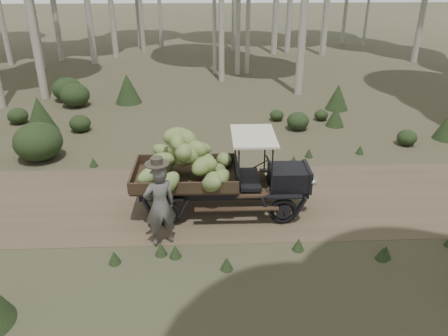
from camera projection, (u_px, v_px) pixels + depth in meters
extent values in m
plane|color=#473D2B|center=(198.00, 201.00, 11.55)|extent=(120.00, 120.00, 0.00)
cube|color=brown|center=(198.00, 201.00, 11.55)|extent=(70.00, 4.00, 0.01)
cube|color=black|center=(287.00, 177.00, 10.82)|extent=(0.90, 0.86, 0.49)
cube|color=black|center=(307.00, 177.00, 10.83)|extent=(0.10, 0.90, 0.56)
cube|color=black|center=(237.00, 174.00, 10.74)|extent=(0.08, 1.26, 0.49)
cube|color=#38281C|center=(186.00, 178.00, 10.74)|extent=(2.53, 1.64, 0.07)
cube|color=#38281C|center=(187.00, 159.00, 11.40)|extent=(2.51, 0.07, 0.29)
cube|color=#38281C|center=(184.00, 188.00, 9.94)|extent=(2.51, 0.07, 0.29)
cube|color=#38281C|center=(134.00, 173.00, 10.63)|extent=(0.07, 1.62, 0.29)
cube|color=beige|center=(254.00, 136.00, 10.32)|extent=(1.05, 1.53, 0.05)
cube|color=black|center=(224.00, 184.00, 11.22)|extent=(4.13, 0.12, 0.16)
cube|color=black|center=(224.00, 197.00, 10.61)|extent=(4.13, 0.12, 0.16)
torus|color=black|center=(275.00, 184.00, 11.70)|extent=(0.68, 0.13, 0.68)
torus|color=black|center=(283.00, 211.00, 10.40)|extent=(0.68, 0.13, 0.68)
torus|color=black|center=(171.00, 185.00, 11.61)|extent=(0.68, 0.13, 0.68)
torus|color=black|center=(166.00, 213.00, 10.32)|extent=(0.68, 0.13, 0.68)
sphere|color=beige|center=(307.00, 168.00, 11.18)|extent=(0.16, 0.16, 0.16)
sphere|color=beige|center=(314.00, 182.00, 10.45)|extent=(0.16, 0.16, 0.16)
ellipsoid|color=olive|center=(164.00, 169.00, 10.74)|extent=(0.70, 0.75, 0.43)
ellipsoid|color=olive|center=(203.00, 165.00, 10.24)|extent=(0.83, 0.88, 0.61)
ellipsoid|color=olive|center=(197.00, 149.00, 10.45)|extent=(0.73, 0.36, 0.37)
ellipsoid|color=olive|center=(177.00, 141.00, 10.16)|extent=(0.45, 0.69, 0.51)
ellipsoid|color=olive|center=(213.00, 171.00, 10.66)|extent=(0.83, 0.70, 0.47)
ellipsoid|color=olive|center=(186.00, 157.00, 10.70)|extent=(0.78, 0.59, 0.41)
ellipsoid|color=olive|center=(184.00, 152.00, 10.09)|extent=(0.45, 0.68, 0.53)
ellipsoid|color=olive|center=(176.00, 139.00, 10.35)|extent=(0.60, 0.79, 0.52)
ellipsoid|color=olive|center=(220.00, 180.00, 10.25)|extent=(0.74, 0.86, 0.55)
ellipsoid|color=olive|center=(165.00, 153.00, 10.83)|extent=(0.83, 0.61, 0.57)
ellipsoid|color=olive|center=(180.00, 149.00, 10.36)|extent=(0.77, 0.60, 0.54)
ellipsoid|color=olive|center=(186.00, 139.00, 10.44)|extent=(0.82, 0.80, 0.59)
ellipsoid|color=olive|center=(224.00, 160.00, 11.27)|extent=(0.49, 0.71, 0.51)
ellipsoid|color=olive|center=(163.00, 159.00, 10.39)|extent=(0.80, 0.51, 0.46)
ellipsoid|color=olive|center=(195.00, 149.00, 10.33)|extent=(0.84, 0.82, 0.52)
ellipsoid|color=olive|center=(180.00, 140.00, 10.41)|extent=(0.61, 0.44, 0.49)
ellipsoid|color=olive|center=(204.00, 162.00, 11.17)|extent=(0.61, 0.68, 0.40)
ellipsoid|color=olive|center=(206.00, 164.00, 10.25)|extent=(0.63, 0.46, 0.42)
ellipsoid|color=olive|center=(190.00, 150.00, 10.38)|extent=(0.77, 0.61, 0.55)
ellipsoid|color=olive|center=(180.00, 139.00, 10.42)|extent=(0.82, 0.46, 0.56)
ellipsoid|color=olive|center=(151.00, 175.00, 10.25)|extent=(0.82, 0.82, 0.45)
ellipsoid|color=olive|center=(182.00, 157.00, 10.58)|extent=(0.76, 0.86, 0.66)
ellipsoid|color=olive|center=(187.00, 154.00, 10.20)|extent=(0.75, 0.52, 0.60)
ellipsoid|color=olive|center=(177.00, 137.00, 10.40)|extent=(0.85, 0.74, 0.51)
ellipsoid|color=olive|center=(214.00, 181.00, 10.18)|extent=(0.47, 0.64, 0.51)
ellipsoid|color=olive|center=(168.00, 184.00, 9.83)|extent=(0.85, 0.80, 0.68)
ellipsoid|color=olive|center=(211.00, 184.00, 9.86)|extent=(0.73, 0.82, 0.63)
imported|color=#504D49|center=(160.00, 206.00, 9.41)|extent=(0.83, 0.70, 1.93)
cylinder|color=#312C22|center=(157.00, 164.00, 8.99)|extent=(0.68, 0.68, 0.03)
cylinder|color=#312C22|center=(157.00, 161.00, 8.96)|extent=(0.34, 0.34, 0.15)
ellipsoid|color=#233319|center=(80.00, 123.00, 16.11)|extent=(0.77, 0.77, 0.62)
cone|color=#233319|center=(336.00, 116.00, 16.62)|extent=(0.71, 0.71, 0.78)
ellipsoid|color=#233319|center=(28.00, 143.00, 14.32)|extent=(0.79, 0.79, 0.63)
cone|color=#233319|center=(40.00, 115.00, 15.87)|extent=(1.21, 1.21, 1.34)
ellipsoid|color=#233319|center=(67.00, 89.00, 19.59)|extent=(1.31, 1.31, 1.04)
ellipsoid|color=#233319|center=(18.00, 116.00, 16.90)|extent=(0.77, 0.77, 0.61)
ellipsoid|color=#233319|center=(277.00, 115.00, 17.25)|extent=(0.54, 0.54, 0.43)
cone|color=#233319|center=(127.00, 88.00, 19.26)|extent=(1.17, 1.17, 1.30)
ellipsoid|color=#233319|center=(75.00, 95.00, 18.79)|extent=(1.25, 1.25, 1.00)
cone|color=#233319|center=(338.00, 97.00, 18.45)|extent=(0.97, 0.97, 1.08)
ellipsoid|color=#233319|center=(321.00, 115.00, 17.29)|extent=(0.54, 0.54, 0.43)
cone|color=#233319|center=(448.00, 125.00, 15.34)|extent=(0.92, 0.92, 1.02)
ellipsoid|color=#233319|center=(38.00, 142.00, 13.68)|extent=(1.50, 1.50, 1.20)
ellipsoid|color=#233319|center=(407.00, 138.00, 14.93)|extent=(0.67, 0.67, 0.53)
ellipsoid|color=#233319|center=(298.00, 121.00, 16.28)|extent=(0.83, 0.83, 0.66)
cone|color=#233319|center=(382.00, 253.00, 9.22)|extent=(0.27, 0.27, 0.30)
cone|color=#233319|center=(360.00, 150.00, 14.29)|extent=(0.27, 0.27, 0.30)
cone|color=#233319|center=(227.00, 263.00, 8.92)|extent=(0.27, 0.27, 0.30)
cone|color=#233319|center=(230.00, 158.00, 13.66)|extent=(0.27, 0.27, 0.30)
cone|color=#233319|center=(386.00, 252.00, 9.27)|extent=(0.27, 0.27, 0.30)
cone|color=#233319|center=(294.00, 160.00, 13.54)|extent=(0.27, 0.27, 0.30)
cone|color=#233319|center=(93.00, 162.00, 13.42)|extent=(0.27, 0.27, 0.30)
cone|color=#233319|center=(114.00, 257.00, 9.11)|extent=(0.27, 0.27, 0.30)
cone|color=#233319|center=(175.00, 251.00, 9.30)|extent=(0.27, 0.27, 0.30)
cone|color=#233319|center=(203.00, 158.00, 13.67)|extent=(0.27, 0.27, 0.30)
cone|color=#233319|center=(205.00, 152.00, 14.12)|extent=(0.27, 0.27, 0.30)
cone|color=#233319|center=(309.00, 153.00, 14.06)|extent=(0.27, 0.27, 0.30)
cone|color=#233319|center=(298.00, 244.00, 9.52)|extent=(0.27, 0.27, 0.30)
cone|color=#233319|center=(161.00, 249.00, 9.37)|extent=(0.27, 0.27, 0.30)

